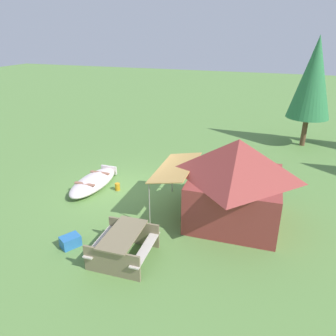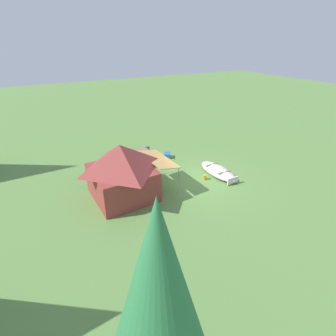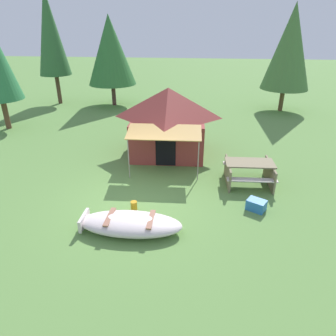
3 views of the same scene
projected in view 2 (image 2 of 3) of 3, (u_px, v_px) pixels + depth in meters
ground_plane at (197, 182)px, 14.35m from camera, size 80.00×80.00×0.00m
beached_rowboat at (218, 171)px, 15.00m from camera, size 2.76×1.11×0.45m
canvas_cabin_tent at (122, 171)px, 12.46m from camera, size 3.19×4.10×2.72m
picnic_table at (144, 156)px, 16.29m from camera, size 1.67×1.57×0.79m
cooler_box at (167, 155)px, 17.19m from camera, size 0.65×0.60×0.32m
fuel_can at (205, 177)px, 14.53m from camera, size 0.21×0.21×0.28m
pine_tree_back_left at (159, 315)px, 3.77m from camera, size 2.12×2.12×5.52m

